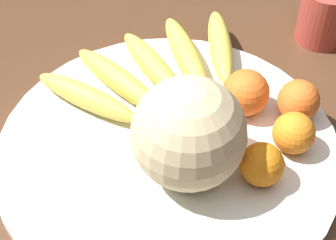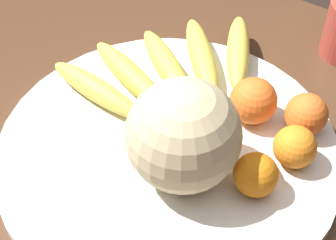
{
  "view_description": "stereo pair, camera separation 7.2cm",
  "coord_description": "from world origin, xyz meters",
  "px_view_note": "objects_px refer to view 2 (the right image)",
  "views": [
    {
      "loc": [
        0.26,
        -0.4,
        1.34
      ],
      "look_at": [
        0.05,
        0.05,
        0.82
      ],
      "focal_mm": 60.0,
      "sensor_mm": 36.0,
      "label": 1
    },
    {
      "loc": [
        0.32,
        -0.37,
        1.34
      ],
      "look_at": [
        0.05,
        0.05,
        0.82
      ],
      "focal_mm": 60.0,
      "sensor_mm": 36.0,
      "label": 2
    }
  ],
  "objects_px": {
    "banana_bunch": "(170,68)",
    "orange_front_right": "(295,147)",
    "orange_back_left": "(256,175)",
    "kitchen_table": "(124,200)",
    "fruit_bowl": "(168,149)",
    "orange_mid_center": "(306,114)",
    "melon": "(183,135)",
    "orange_front_left": "(253,101)"
  },
  "relations": [
    {
      "from": "kitchen_table",
      "to": "fruit_bowl",
      "type": "distance_m",
      "value": 0.12
    },
    {
      "from": "orange_front_right",
      "to": "orange_mid_center",
      "type": "height_order",
      "value": "orange_mid_center"
    },
    {
      "from": "melon",
      "to": "orange_back_left",
      "type": "bearing_deg",
      "value": 17.14
    },
    {
      "from": "banana_bunch",
      "to": "orange_back_left",
      "type": "xyz_separation_m",
      "value": [
        0.2,
        -0.12,
        0.01
      ]
    },
    {
      "from": "orange_front_right",
      "to": "melon",
      "type": "bearing_deg",
      "value": -138.9
    },
    {
      "from": "banana_bunch",
      "to": "orange_back_left",
      "type": "height_order",
      "value": "orange_back_left"
    },
    {
      "from": "fruit_bowl",
      "to": "banana_bunch",
      "type": "bearing_deg",
      "value": 122.4
    },
    {
      "from": "orange_front_right",
      "to": "orange_back_left",
      "type": "bearing_deg",
      "value": -107.02
    },
    {
      "from": "fruit_bowl",
      "to": "orange_mid_center",
      "type": "relative_size",
      "value": 7.94
    },
    {
      "from": "kitchen_table",
      "to": "melon",
      "type": "height_order",
      "value": "melon"
    },
    {
      "from": "kitchen_table",
      "to": "melon",
      "type": "xyz_separation_m",
      "value": [
        0.09,
        0.02,
        0.18
      ]
    },
    {
      "from": "kitchen_table",
      "to": "orange_back_left",
      "type": "xyz_separation_m",
      "value": [
        0.18,
        0.04,
        0.14
      ]
    },
    {
      "from": "fruit_bowl",
      "to": "melon",
      "type": "distance_m",
      "value": 0.09
    },
    {
      "from": "banana_bunch",
      "to": "kitchen_table",
      "type": "bearing_deg",
      "value": 133.79
    },
    {
      "from": "orange_front_left",
      "to": "orange_mid_center",
      "type": "bearing_deg",
      "value": 15.73
    },
    {
      "from": "fruit_bowl",
      "to": "melon",
      "type": "height_order",
      "value": "melon"
    },
    {
      "from": "melon",
      "to": "orange_back_left",
      "type": "height_order",
      "value": "melon"
    },
    {
      "from": "fruit_bowl",
      "to": "orange_back_left",
      "type": "relative_size",
      "value": 8.22
    },
    {
      "from": "kitchen_table",
      "to": "banana_bunch",
      "type": "relative_size",
      "value": 5.08
    },
    {
      "from": "kitchen_table",
      "to": "orange_front_right",
      "type": "xyz_separation_m",
      "value": [
        0.2,
        0.11,
        0.14
      ]
    },
    {
      "from": "kitchen_table",
      "to": "orange_front_right",
      "type": "bearing_deg",
      "value": 29.7
    },
    {
      "from": "kitchen_table",
      "to": "banana_bunch",
      "type": "height_order",
      "value": "banana_bunch"
    },
    {
      "from": "orange_front_left",
      "to": "orange_mid_center",
      "type": "xyz_separation_m",
      "value": [
        0.07,
        0.02,
        -0.0
      ]
    },
    {
      "from": "orange_front_right",
      "to": "orange_back_left",
      "type": "height_order",
      "value": "same"
    },
    {
      "from": "kitchen_table",
      "to": "melon",
      "type": "relative_size",
      "value": 10.66
    },
    {
      "from": "orange_mid_center",
      "to": "orange_back_left",
      "type": "bearing_deg",
      "value": -94.27
    },
    {
      "from": "fruit_bowl",
      "to": "banana_bunch",
      "type": "distance_m",
      "value": 0.14
    },
    {
      "from": "orange_front_left",
      "to": "fruit_bowl",
      "type": "bearing_deg",
      "value": -122.33
    },
    {
      "from": "banana_bunch",
      "to": "orange_back_left",
      "type": "relative_size",
      "value": 5.29
    },
    {
      "from": "banana_bunch",
      "to": "orange_front_right",
      "type": "distance_m",
      "value": 0.23
    },
    {
      "from": "orange_front_left",
      "to": "orange_front_right",
      "type": "height_order",
      "value": "orange_front_left"
    },
    {
      "from": "melon",
      "to": "banana_bunch",
      "type": "height_order",
      "value": "melon"
    },
    {
      "from": "fruit_bowl",
      "to": "melon",
      "type": "relative_size",
      "value": 3.26
    },
    {
      "from": "fruit_bowl",
      "to": "orange_mid_center",
      "type": "distance_m",
      "value": 0.19
    },
    {
      "from": "kitchen_table",
      "to": "fruit_bowl",
      "type": "relative_size",
      "value": 3.27
    },
    {
      "from": "kitchen_table",
      "to": "orange_mid_center",
      "type": "relative_size",
      "value": 25.97
    },
    {
      "from": "orange_back_left",
      "to": "kitchen_table",
      "type": "bearing_deg",
      "value": -165.89
    },
    {
      "from": "fruit_bowl",
      "to": "orange_front_left",
      "type": "relative_size",
      "value": 7.05
    },
    {
      "from": "fruit_bowl",
      "to": "banana_bunch",
      "type": "relative_size",
      "value": 1.55
    },
    {
      "from": "orange_front_left",
      "to": "orange_front_right",
      "type": "bearing_deg",
      "value": -26.79
    },
    {
      "from": "orange_front_left",
      "to": "orange_mid_center",
      "type": "distance_m",
      "value": 0.07
    },
    {
      "from": "banana_bunch",
      "to": "orange_front_right",
      "type": "height_order",
      "value": "orange_front_right"
    }
  ]
}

